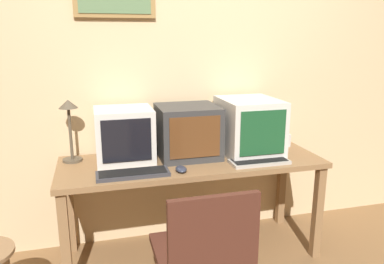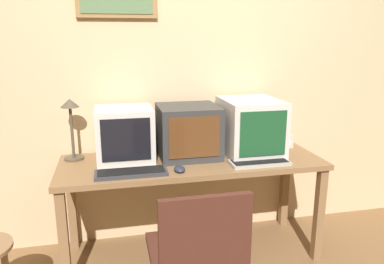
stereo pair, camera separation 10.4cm
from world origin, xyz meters
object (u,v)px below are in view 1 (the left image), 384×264
Objects in this scene: monitor_right at (249,126)px; mouse_near_keyboard at (181,169)px; monitor_center at (188,131)px; keyboard_main at (133,174)px; monitor_left at (124,135)px; desk_lamp at (69,120)px; desk_clock at (282,140)px; keyboard_side at (259,161)px.

monitor_right reaches higher than mouse_near_keyboard.
monitor_center reaches higher than keyboard_main.
monitor_left is at bearing 176.43° from monitor_right.
desk_lamp is (-0.78, 0.09, 0.11)m from monitor_center.
desk_lamp is at bearing 178.18° from desk_clock.
monitor_right reaches higher than keyboard_side.
monitor_center is at bearing 68.08° from mouse_near_keyboard.
monitor_left is 0.86× the size of keyboard_main.
mouse_near_keyboard reaches higher than keyboard_side.
mouse_near_keyboard is at bearing -111.92° from monitor_center.
desk_lamp is at bearing 149.34° from mouse_near_keyboard.
monitor_left is at bearing 135.22° from mouse_near_keyboard.
monitor_left is 0.90× the size of desk_lamp.
keyboard_main is 3.80× the size of desk_clock.
mouse_near_keyboard is at bearing -30.66° from desk_lamp.
keyboard_side is 0.94× the size of desk_lamp.
monitor_center is at bearing -176.50° from desk_clock.
monitor_right is 1.06× the size of keyboard_main.
monitor_left reaches higher than mouse_near_keyboard.
desk_lamp reaches higher than keyboard_main.
monitor_left is 0.96× the size of keyboard_side.
keyboard_side is at bearing -33.44° from monitor_center.
desk_lamp is (-1.53, 0.05, 0.24)m from desk_clock.
desk_lamp is at bearing 173.06° from monitor_center.
monitor_right is at bearing 24.74° from mouse_near_keyboard.
keyboard_main is (0.02, -0.30, -0.17)m from monitor_left.
monitor_center is 0.98× the size of desk_lamp.
monitor_right is 0.91m from keyboard_main.
monitor_center is 0.79m from desk_lamp.
monitor_left is 1.19m from desk_clock.
desk_clock is (1.19, 0.03, -0.13)m from monitor_left.
desk_clock reaches higher than keyboard_main.
monitor_center is at bearing -6.94° from desk_lamp.
monitor_right is (0.87, -0.05, 0.02)m from monitor_left.
monitor_right is at bearing -164.92° from desk_clock.
keyboard_side is at bearing -17.22° from desk_lamp.
mouse_near_keyboard is (-0.12, -0.30, -0.16)m from monitor_center.
keyboard_main is 0.83m from keyboard_side.
keyboard_side is at bearing 0.68° from keyboard_main.
keyboard_main is at bearing -163.88° from monitor_right.
monitor_left is 0.47m from mouse_near_keyboard.
keyboard_main is 1.22m from desk_clock.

